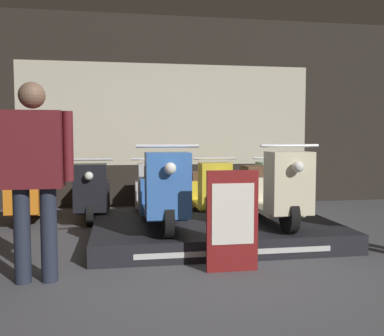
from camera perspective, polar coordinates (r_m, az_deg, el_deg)
name	(u,v)px	position (r m, az deg, el deg)	size (l,w,h in m)	color
ground_plane	(217,274)	(3.76, 3.41, -13.97)	(30.00, 30.00, 0.00)	#4C4C51
shop_wall_back	(168,112)	(7.36, -3.24, 7.48)	(8.96, 0.09, 3.20)	#28231E
display_platform	(218,234)	(4.79, 3.44, -8.73)	(2.71, 1.50, 0.21)	black
scooter_display_left	(163,193)	(4.60, -3.94, -3.28)	(0.60, 1.51, 0.89)	black
scooter_display_right	(271,190)	(4.87, 10.50, -2.93)	(0.60, 1.51, 0.89)	black
scooter_backrow_0	(32,194)	(6.39, -20.61, -3.32)	(0.60, 1.51, 0.89)	black
scooter_backrow_1	(93,193)	(6.28, -13.08, -3.28)	(0.60, 1.51, 0.89)	black
scooter_backrow_2	(151,192)	(6.28, -5.43, -3.19)	(0.60, 1.51, 0.89)	black
scooter_backrow_3	(208,191)	(6.40, 2.08, -3.04)	(0.60, 1.51, 0.89)	black
scooter_backrow_4	(261,190)	(6.61, 9.21, -2.86)	(0.60, 1.51, 0.89)	black
person_left_browsing	(34,165)	(3.61, -20.36, 0.40)	(0.62, 0.26, 1.60)	#232838
price_sign_board	(232,221)	(3.74, 5.41, -7.00)	(0.45, 0.04, 0.88)	maroon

